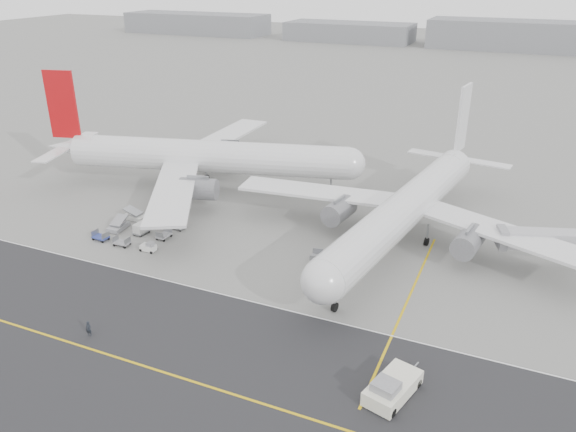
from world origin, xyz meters
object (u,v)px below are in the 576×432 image
at_px(airliner_b, 408,207).
at_px(pushback_tug, 392,388).
at_px(jet_bridge, 553,242).
at_px(ground_crew_a, 89,329).
at_px(airliner_a, 201,156).

distance_m(airliner_b, pushback_tug, 35.51).
xyz_separation_m(airliner_b, jet_bridge, (20.42, -0.18, -1.74)).
bearing_deg(ground_crew_a, jet_bridge, 27.78).
distance_m(pushback_tug, ground_crew_a, 34.47).
distance_m(airliner_a, ground_crew_a, 48.37).
xyz_separation_m(airliner_a, airliner_b, (40.82, -7.51, -0.41)).
height_order(airliner_b, jet_bridge, airliner_b).
distance_m(airliner_a, airliner_b, 41.51).
height_order(airliner_a, airliner_b, airliner_a).
height_order(pushback_tug, ground_crew_a, pushback_tug).
relative_size(airliner_b, pushback_tug, 6.36).
relative_size(pushback_tug, ground_crew_a, 4.72).
bearing_deg(jet_bridge, pushback_tug, -129.96).
bearing_deg(airliner_a, jet_bridge, -111.57).
height_order(jet_bridge, ground_crew_a, jet_bridge).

